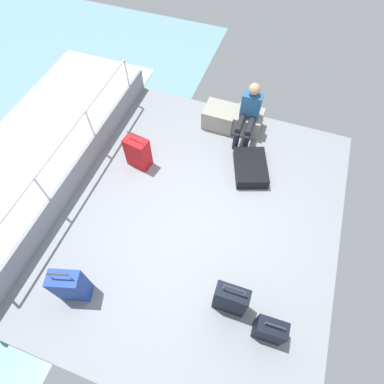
{
  "coord_description": "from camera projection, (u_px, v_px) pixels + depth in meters",
  "views": [
    {
      "loc": [
        0.69,
        -2.28,
        4.51
      ],
      "look_at": [
        -0.21,
        0.27,
        0.25
      ],
      "focal_mm": 29.33,
      "sensor_mm": 36.0,
      "label": 1
    }
  ],
  "objects": [
    {
      "name": "passenger_seated",
      "position": [
        249.0,
        113.0,
        5.55
      ],
      "size": [
        0.34,
        0.66,
        1.1
      ],
      "color": "#26598C",
      "rests_on": "ground_plane"
    },
    {
      "name": "suitcase_2",
      "position": [
        70.0,
        286.0,
        4.16
      ],
      "size": [
        0.46,
        0.34,
        0.82
      ],
      "color": "navy",
      "rests_on": "ground_plane"
    },
    {
      "name": "gunwale_port",
      "position": [
        78.0,
        173.0,
        5.28
      ],
      "size": [
        0.06,
        5.2,
        0.45
      ],
      "primitive_type": "cube",
      "color": "gray",
      "rests_on": "ground_plane"
    },
    {
      "name": "railing_port",
      "position": [
        66.0,
        152.0,
        4.82
      ],
      "size": [
        0.04,
        4.2,
        1.02
      ],
      "color": "silver",
      "rests_on": "ground_plane"
    },
    {
      "name": "suitcase_1",
      "position": [
        251.0,
        168.0,
        5.49
      ],
      "size": [
        0.77,
        0.91,
        0.21
      ],
      "color": "black",
      "rests_on": "ground_plane"
    },
    {
      "name": "cargo_crate_0",
      "position": [
        220.0,
        117.0,
        6.03
      ],
      "size": [
        0.63,
        0.49,
        0.4
      ],
      "color": "gray",
      "rests_on": "ground_plane"
    },
    {
      "name": "sea_wake",
      "position": [
        22.0,
        170.0,
        6.02
      ],
      "size": [
        12.0,
        12.0,
        0.01
      ],
      "color": "#6B99A8",
      "rests_on": "ground_plane"
    },
    {
      "name": "cargo_crate_1",
      "position": [
        248.0,
        121.0,
        5.96
      ],
      "size": [
        0.54,
        0.48,
        0.4
      ],
      "color": "gray",
      "rests_on": "ground_plane"
    },
    {
      "name": "suitcase_3",
      "position": [
        230.0,
        299.0,
        4.06
      ],
      "size": [
        0.43,
        0.2,
        0.85
      ],
      "color": "black",
      "rests_on": "ground_plane"
    },
    {
      "name": "suitcase_0",
      "position": [
        138.0,
        152.0,
        5.42
      ],
      "size": [
        0.44,
        0.31,
        0.77
      ],
      "color": "red",
      "rests_on": "ground_plane"
    },
    {
      "name": "suitcase_4",
      "position": [
        270.0,
        330.0,
        3.94
      ],
      "size": [
        0.38,
        0.22,
        0.59
      ],
      "color": "black",
      "rests_on": "ground_plane"
    },
    {
      "name": "ground_plane",
      "position": [
        199.0,
        218.0,
        5.11
      ],
      "size": [
        4.4,
        5.2,
        0.06
      ],
      "primitive_type": "cube",
      "color": "gray"
    }
  ]
}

